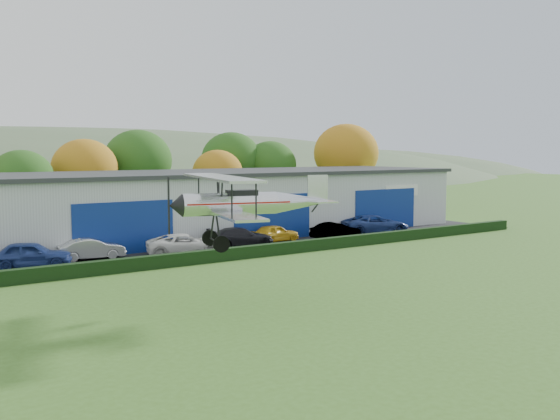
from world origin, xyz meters
TOP-DOWN VIEW (x-y plane):
  - ground at (0.00, 0.00)m, footprint 300.00×300.00m
  - apron at (3.00, 21.00)m, footprint 48.00×9.00m
  - hedge at (3.00, 16.20)m, footprint 46.00×0.60m
  - hangar at (5.00, 27.98)m, footprint 40.60×12.60m
  - tree_belt at (0.85, 40.62)m, footprint 75.70×13.22m
  - car_0 at (-13.41, 20.36)m, footprint 5.03×3.39m
  - car_1 at (-9.53, 21.18)m, footprint 4.29×1.88m
  - car_2 at (-3.79, 19.38)m, footprint 5.59×3.72m
  - car_3 at (1.16, 20.39)m, footprint 5.14×3.09m
  - car_4 at (4.53, 21.00)m, footprint 4.02×1.85m
  - car_5 at (9.25, 19.44)m, footprint 4.15×1.78m
  - car_6 at (14.23, 20.26)m, footprint 6.19×4.34m
  - biplane at (-7.38, 5.79)m, footprint 7.68×8.72m

SIDE VIEW (x-z plane):
  - ground at x=0.00m, z-range 0.00..0.00m
  - apron at x=3.00m, z-range 0.00..0.05m
  - hedge at x=3.00m, z-range 0.00..0.80m
  - car_5 at x=9.25m, z-range 0.05..1.38m
  - car_4 at x=4.53m, z-range 0.05..1.39m
  - car_1 at x=-9.53m, z-range 0.05..1.42m
  - car_3 at x=1.16m, z-range 0.05..1.44m
  - car_2 at x=-3.79m, z-range 0.05..1.47m
  - car_6 at x=14.23m, z-range 0.05..1.62m
  - car_0 at x=-13.41m, z-range 0.05..1.64m
  - hangar at x=5.00m, z-range 0.01..5.31m
  - biplane at x=-7.38m, z-range 3.11..6.36m
  - tree_belt at x=0.85m, z-range 0.55..10.67m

